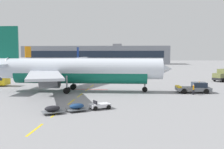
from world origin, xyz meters
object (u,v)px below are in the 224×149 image
object	(u,v)px
airliner_foreground	(77,70)
ground_crew_worker	(194,89)
pushback_tug	(194,88)
catering_truck	(24,73)
airliner_mid_left	(9,62)
airliner_far_center	(82,61)
baggage_train	(77,107)

from	to	relation	value
airliner_foreground	ground_crew_worker	world-z (taller)	airliner_foreground
pushback_tug	catering_truck	xyz separation A→B (m)	(-41.29, 21.10, 0.74)
airliner_foreground	ground_crew_worker	size ratio (longest dim) A/B	19.80
airliner_mid_left	catering_truck	bearing A→B (deg)	-58.08
airliner_far_center	baggage_train	xyz separation A→B (m)	(20.86, -105.30, -2.77)
airliner_mid_left	baggage_train	size ratio (longest dim) A/B	3.58
airliner_far_center	baggage_train	distance (m)	107.38
airliner_mid_left	baggage_train	bearing A→B (deg)	-58.14
pushback_tug	ground_crew_worker	size ratio (longest dim) A/B	3.49
pushback_tug	ground_crew_worker	xyz separation A→B (m)	(-0.68, -2.35, 0.10)
pushback_tug	baggage_train	world-z (taller)	pushback_tug
airliner_foreground	airliner_far_center	xyz separation A→B (m)	(-17.30, 88.97, -0.66)
airliner_mid_left	baggage_train	distance (m)	87.64
airliner_foreground	airliner_far_center	world-z (taller)	airliner_foreground
catering_truck	baggage_train	distance (m)	44.46
catering_truck	ground_crew_worker	bearing A→B (deg)	-30.00
ground_crew_worker	airliner_mid_left	bearing A→B (deg)	136.56
airliner_foreground	airliner_mid_left	distance (m)	72.07
catering_truck	baggage_train	bearing A→B (deg)	-58.19
airliner_far_center	pushback_tug	bearing A→B (deg)	-66.40
baggage_train	pushback_tug	bearing A→B (deg)	43.03
catering_truck	airliner_far_center	bearing A→B (deg)	87.82
pushback_tug	baggage_train	size ratio (longest dim) A/B	0.76
pushback_tug	airliner_far_center	distance (m)	96.74
airliner_far_center	ground_crew_worker	distance (m)	98.63
airliner_mid_left	baggage_train	world-z (taller)	airliner_mid_left
airliner_far_center	ground_crew_worker	bearing A→B (deg)	-67.30
airliner_far_center	ground_crew_worker	world-z (taller)	airliner_far_center
airliner_foreground	airliner_mid_left	size ratio (longest dim) A/B	1.20
airliner_mid_left	airliner_foreground	bearing A→B (deg)	-53.68
airliner_foreground	pushback_tug	size ratio (longest dim) A/B	5.67
catering_truck	airliner_mid_left	bearing A→B (deg)	121.92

